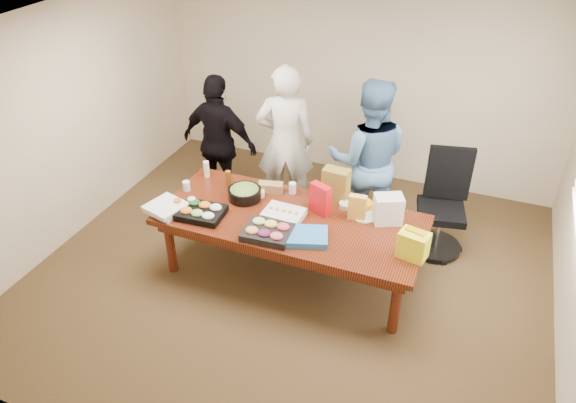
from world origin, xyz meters
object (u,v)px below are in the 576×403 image
at_px(conference_table, 291,246).
at_px(person_right, 368,160).
at_px(person_center, 285,142).
at_px(sheet_cake, 284,214).
at_px(salad_bowl, 245,194).
at_px(office_chair, 442,208).

height_order(conference_table, person_right, person_right).
xyz_separation_m(conference_table, person_right, (0.52, 1.11, 0.61)).
xyz_separation_m(person_center, sheet_cake, (0.46, -1.19, -0.19)).
height_order(conference_table, sheet_cake, sheet_cake).
bearing_deg(salad_bowl, person_right, 39.77).
relative_size(person_right, salad_bowl, 5.31).
distance_m(person_right, sheet_cake, 1.29).
bearing_deg(person_center, office_chair, 155.42).
height_order(conference_table, person_center, person_center).
distance_m(person_center, person_right, 1.06).
height_order(sheet_cake, salad_bowl, salad_bowl).
relative_size(office_chair, person_right, 0.61).
bearing_deg(person_right, office_chair, 159.48).
xyz_separation_m(person_right, salad_bowl, (-1.13, -0.94, -0.17)).
distance_m(sheet_cake, salad_bowl, 0.57).
xyz_separation_m(person_right, sheet_cake, (-0.60, -1.12, -0.20)).
height_order(person_center, sheet_cake, person_center).
xyz_separation_m(office_chair, sheet_cake, (-1.51, -1.04, 0.19)).
bearing_deg(salad_bowl, conference_table, -14.76).
bearing_deg(conference_table, sheet_cake, -167.70).
bearing_deg(person_right, sheet_cake, 46.81).
height_order(person_center, person_right, person_right).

